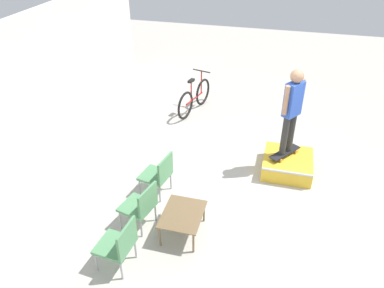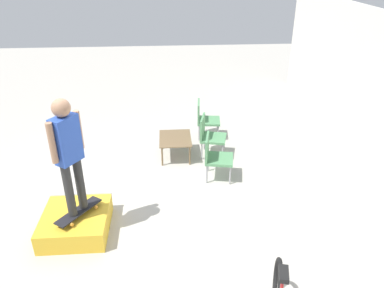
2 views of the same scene
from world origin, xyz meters
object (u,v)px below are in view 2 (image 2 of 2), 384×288
Objects in this scene: patio_chair_center at (209,134)px; patio_chair_right at (215,155)px; patio_chair_left at (205,118)px; coffee_table at (175,140)px; skateboard_on_ramp at (79,211)px; skate_ramp_box at (76,222)px; person_skater at (68,148)px.

patio_chair_center is 0.91m from patio_chair_right.
coffee_table is at bearing 147.57° from patio_chair_left.
patio_chair_center is at bearing 171.76° from skateboard_on_ramp.
skate_ramp_box is 0.60× the size of person_skater.
skate_ramp_box is at bearing 131.36° from patio_chair_right.
patio_chair_center is 1.00× the size of patio_chair_right.
patio_chair_left is at bearing 179.37° from person_skater.
person_skater reaches higher than skateboard_on_ramp.
patio_chair_right is at bearing -166.68° from patio_chair_center.
patio_chair_right is at bearing 156.97° from person_skater.
skate_ramp_box is at bearing 147.95° from patio_chair_center.
patio_chair_center is (-2.39, 2.28, -1.01)m from person_skater.
patio_chair_left is at bearing 10.47° from patio_chair_right.
coffee_table reaches higher than skate_ramp_box.
skateboard_on_ramp is 1.09m from person_skater.
person_skater is 2.06× the size of patio_chair_center.
patio_chair_left is (-3.28, 2.28, 0.08)m from skateboard_on_ramp.
person_skater is 3.45m from patio_chair_center.
person_skater reaches higher than patio_chair_center.
patio_chair_left is (-3.23, 2.37, 0.33)m from skate_ramp_box.
patio_chair_center and patio_chair_right have the same top height.
patio_chair_center is (-2.39, 2.28, 0.08)m from skateboard_on_ramp.
patio_chair_center reaches higher than skateboard_on_ramp.
person_skater is 3.04m from coffee_table.
person_skater reaches higher than patio_chair_right.
person_skater reaches higher than coffee_table.
coffee_table is (-2.37, 1.55, -1.11)m from person_skater.
skate_ramp_box is at bearing -35.36° from coffee_table.
patio_chair_right is at bearing 120.92° from skate_ramp_box.
patio_chair_right is at bearing 39.13° from coffee_table.
skate_ramp_box is 1.24× the size of patio_chair_center.
skateboard_on_ramp reaches higher than skate_ramp_box.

